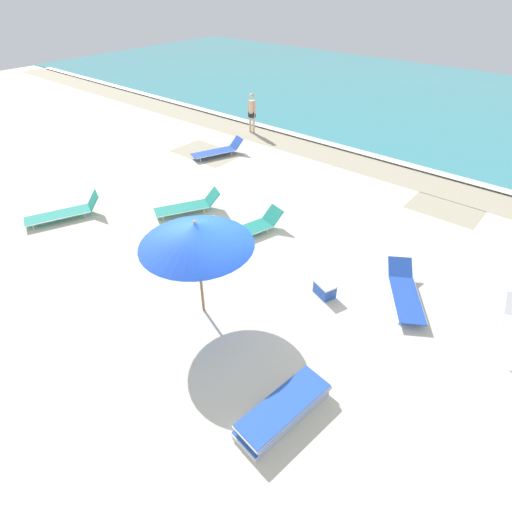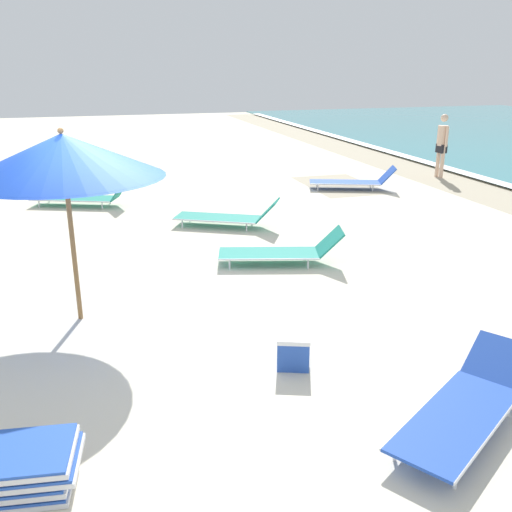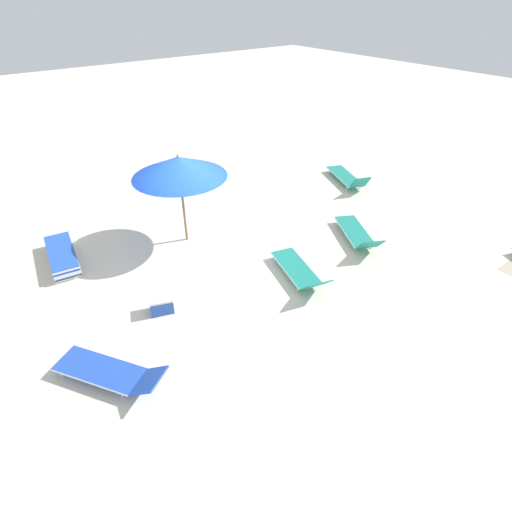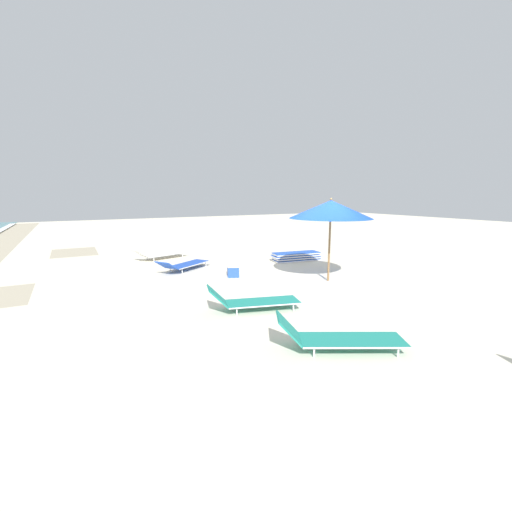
{
  "view_description": "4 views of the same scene",
  "coord_description": "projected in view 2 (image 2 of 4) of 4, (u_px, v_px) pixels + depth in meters",
  "views": [
    {
      "loc": [
        5.26,
        -5.13,
        6.44
      ],
      "look_at": [
        0.23,
        0.91,
        0.68
      ],
      "focal_mm": 28.0,
      "sensor_mm": 36.0,
      "label": 1
    },
    {
      "loc": [
        7.11,
        -0.53,
        3.12
      ],
      "look_at": [
        0.38,
        1.5,
        0.73
      ],
      "focal_mm": 40.0,
      "sensor_mm": 36.0,
      "label": 2
    },
    {
      "loc": [
        4.2,
        7.75,
        5.8
      ],
      "look_at": [
        -0.26,
        1.92,
        0.77
      ],
      "focal_mm": 28.0,
      "sensor_mm": 36.0,
      "label": 3
    },
    {
      "loc": [
        -7.52,
        5.78,
        2.5
      ],
      "look_at": [
        0.33,
        1.51,
        0.89
      ],
      "focal_mm": 24.0,
      "sensor_mm": 36.0,
      "label": 4
    }
  ],
  "objects": [
    {
      "name": "sun_lounger_near_water_left",
      "position": [
        282.0,
        251.0,
        9.26
      ],
      "size": [
        1.12,
        2.09,
        0.58
      ],
      "rotation": [
        0.0,
        0.0,
        -0.27
      ],
      "color": "#1E8475",
      "rests_on": "ground_plane"
    },
    {
      "name": "sun_lounger_beside_umbrella",
      "position": [
        467.0,
        405.0,
        5.12
      ],
      "size": [
        1.64,
        2.08,
        0.47
      ],
      "rotation": [
        0.0,
        0.0,
        0.57
      ],
      "color": "blue",
      "rests_on": "ground_plane"
    },
    {
      "name": "sun_lounger_mid_beach_pair_a",
      "position": [
        353.0,
        181.0,
        14.72
      ],
      "size": [
        1.32,
        2.24,
        0.6
      ],
      "rotation": [
        0.0,
        0.0,
        -0.36
      ],
      "color": "blue",
      "rests_on": "ground_plane"
    },
    {
      "name": "ground_plane",
      "position": [
        142.0,
        315.0,
        7.63
      ],
      "size": [
        60.0,
        60.0,
        0.16
      ],
      "color": "beige"
    },
    {
      "name": "sun_lounger_near_water_right",
      "position": [
        228.0,
        216.0,
        11.34
      ],
      "size": [
        1.51,
        2.1,
        0.59
      ],
      "rotation": [
        0.0,
        0.0,
        -0.49
      ],
      "color": "#1E8475",
      "rests_on": "ground_plane"
    },
    {
      "name": "cooler_box",
      "position": [
        293.0,
        346.0,
        6.21
      ],
      "size": [
        0.59,
        0.51,
        0.37
      ],
      "rotation": [
        0.0,
        0.0,
        2.78
      ],
      "color": "blue",
      "rests_on": "ground_plane"
    },
    {
      "name": "beach_umbrella",
      "position": [
        63.0,
        156.0,
        6.66
      ],
      "size": [
        2.37,
        2.37,
        2.41
      ],
      "color": "olive",
      "rests_on": "ground_plane"
    },
    {
      "name": "beachgoer_wading_adult",
      "position": [
        442.0,
        142.0,
        15.98
      ],
      "size": [
        0.45,
        0.27,
        1.76
      ],
      "rotation": [
        0.0,
        0.0,
        3.18
      ],
      "color": "beige",
      "rests_on": "ground_plane"
    },
    {
      "name": "sun_lounger_under_umbrella",
      "position": [
        84.0,
        196.0,
        12.99
      ],
      "size": [
        1.4,
        2.28,
        0.63
      ],
      "rotation": [
        0.0,
        0.0,
        -0.39
      ],
      "color": "#1E8475",
      "rests_on": "ground_plane"
    }
  ]
}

